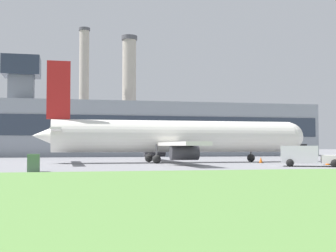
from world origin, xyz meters
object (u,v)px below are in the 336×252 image
(airplane, at_px, (173,137))
(baggage_truck, at_px, (307,156))
(pushback_tug, at_px, (300,154))
(ground_crew_person, at_px, (302,155))

(airplane, relative_size, baggage_truck, 5.30)
(pushback_tug, height_order, ground_crew_person, pushback_tug)
(baggage_truck, height_order, ground_crew_person, baggage_truck)
(ground_crew_person, bearing_deg, baggage_truck, -115.81)
(airplane, relative_size, ground_crew_person, 17.16)
(baggage_truck, bearing_deg, airplane, 128.32)
(pushback_tug, distance_m, ground_crew_person, 6.48)
(pushback_tug, bearing_deg, baggage_truck, -115.94)
(pushback_tug, height_order, baggage_truck, pushback_tug)
(ground_crew_person, bearing_deg, pushback_tug, 63.90)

